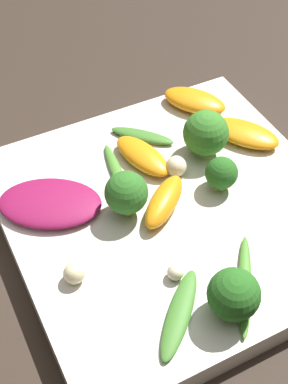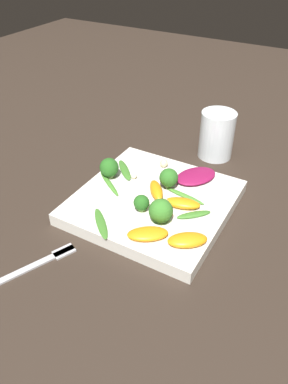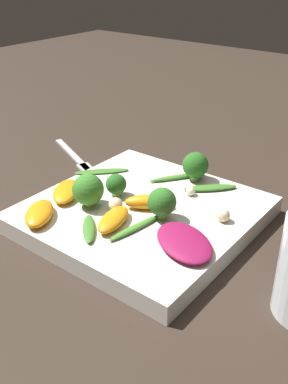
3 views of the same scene
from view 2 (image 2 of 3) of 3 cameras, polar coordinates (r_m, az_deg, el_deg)
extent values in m
plane|color=#2D231C|center=(0.72, 1.48, -2.32)|extent=(2.40, 2.40, 0.00)
cube|color=silver|center=(0.71, 1.49, -1.54)|extent=(0.28, 0.28, 0.02)
cylinder|color=white|center=(0.87, 11.03, 8.55)|extent=(0.08, 0.08, 0.11)
cube|color=#B2B2B7|center=(0.63, -17.30, -10.97)|extent=(0.15, 0.08, 0.01)
cube|color=#B2B2B7|center=(0.64, -12.12, -8.75)|extent=(0.04, 0.03, 0.01)
ellipsoid|color=maroon|center=(0.76, 7.91, 2.42)|extent=(0.10, 0.09, 0.01)
ellipsoid|color=orange|center=(0.62, 0.57, -6.39)|extent=(0.07, 0.08, 0.01)
ellipsoid|color=orange|center=(0.70, 1.80, 0.29)|extent=(0.06, 0.06, 0.02)
ellipsoid|color=orange|center=(0.68, 5.76, -1.88)|extent=(0.04, 0.07, 0.02)
ellipsoid|color=orange|center=(0.61, 6.64, -7.27)|extent=(0.07, 0.07, 0.02)
cylinder|color=#84AD5B|center=(0.67, -0.63, -2.41)|extent=(0.01, 0.01, 0.01)
sphere|color=#26601E|center=(0.66, -0.64, -1.55)|extent=(0.03, 0.03, 0.03)
cylinder|color=#7A9E51|center=(0.76, -5.26, 2.65)|extent=(0.01, 0.01, 0.01)
sphere|color=#26601E|center=(0.75, -5.33, 3.75)|extent=(0.04, 0.04, 0.04)
cylinder|color=#7A9E51|center=(0.72, 3.73, 1.07)|extent=(0.01, 0.01, 0.01)
sphere|color=#2D6B23|center=(0.71, 3.79, 2.20)|extent=(0.04, 0.04, 0.04)
cylinder|color=#84AD5B|center=(0.64, 2.54, -4.11)|extent=(0.01, 0.01, 0.01)
sphere|color=#387A28|center=(0.63, 2.59, -2.87)|extent=(0.04, 0.04, 0.04)
ellipsoid|color=#3D7528|center=(0.65, -6.56, -4.76)|extent=(0.07, 0.07, 0.00)
ellipsoid|color=#3D7528|center=(0.66, 7.61, -3.43)|extent=(0.05, 0.06, 0.01)
ellipsoid|color=#3D7528|center=(0.77, -2.98, 3.40)|extent=(0.07, 0.07, 0.01)
ellipsoid|color=#47842D|center=(0.74, -5.33, 1.32)|extent=(0.06, 0.08, 0.01)
ellipsoid|color=#47842D|center=(0.71, 6.19, -0.56)|extent=(0.02, 0.09, 0.01)
sphere|color=beige|center=(0.75, -1.57, 2.49)|extent=(0.01, 0.01, 0.01)
sphere|color=beige|center=(0.67, 3.10, -1.82)|extent=(0.02, 0.02, 0.02)
sphere|color=beige|center=(0.79, 3.06, 4.40)|extent=(0.02, 0.02, 0.02)
camera|label=1|loc=(0.83, -10.04, 30.67)|focal=50.00mm
camera|label=3|loc=(0.84, 42.18, 19.27)|focal=42.00mm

